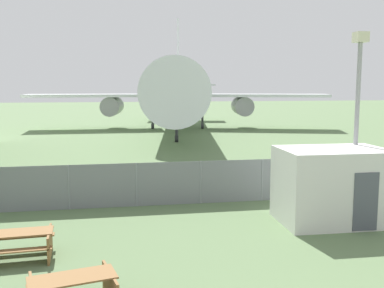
{
  "coord_description": "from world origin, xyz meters",
  "views": [
    {
      "loc": [
        -3.36,
        -5.72,
        4.71
      ],
      "look_at": [
        0.18,
        14.44,
        2.0
      ],
      "focal_mm": 42.0,
      "sensor_mm": 36.0,
      "label": 1
    }
  ],
  "objects": [
    {
      "name": "perimeter_fence",
      "position": [
        -0.0,
        11.44,
        0.86
      ],
      "size": [
        56.07,
        0.07,
        1.71
      ],
      "color": "gray",
      "rests_on": "ground"
    },
    {
      "name": "light_mast",
      "position": [
        5.29,
        9.17,
        4.1
      ],
      "size": [
        0.44,
        0.44,
        6.55
      ],
      "color": "#99999E",
      "rests_on": "ground"
    },
    {
      "name": "airplane",
      "position": [
        3.28,
        41.01,
        4.19
      ],
      "size": [
        32.13,
        40.81,
        13.18
      ],
      "rotation": [
        0.0,
        0.0,
        -1.72
      ],
      "color": "silver",
      "rests_on": "ground"
    },
    {
      "name": "picnic_bench_near_cabin",
      "position": [
        -5.95,
        6.61,
        0.47
      ],
      "size": [
        1.86,
        1.52,
        0.76
      ],
      "rotation": [
        0.0,
        0.0,
        0.07
      ],
      "color": "brown",
      "rests_on": "ground"
    },
    {
      "name": "portable_cabin",
      "position": [
        3.99,
        8.29,
        1.28
      ],
      "size": [
        3.65,
        2.51,
        2.55
      ],
      "rotation": [
        0.0,
        0.0,
        -0.02
      ],
      "color": "silver",
      "rests_on": "ground"
    }
  ]
}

